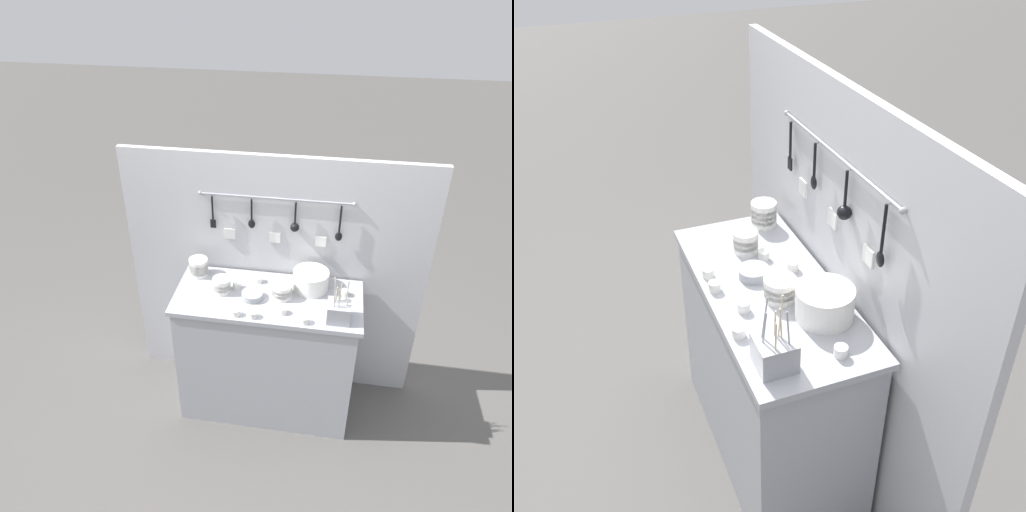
# 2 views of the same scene
# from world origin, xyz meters

# --- Properties ---
(ground_plane) EXTENTS (20.00, 20.00, 0.00)m
(ground_plane) POSITION_xyz_m (0.00, 0.00, 0.00)
(ground_plane) COLOR #514F4C
(counter) EXTENTS (1.16, 0.52, 0.94)m
(counter) POSITION_xyz_m (0.00, 0.00, 0.47)
(counter) COLOR #9EA0A8
(counter) RESTS_ON ground
(back_wall) EXTENTS (1.96, 0.09, 1.75)m
(back_wall) POSITION_xyz_m (0.00, 0.29, 0.88)
(back_wall) COLOR #B2B2B7
(back_wall) RESTS_ON ground
(bowl_stack_back_corner) EXTENTS (0.13, 0.13, 0.09)m
(bowl_stack_back_corner) POSITION_xyz_m (0.08, 0.01, 0.99)
(bowl_stack_back_corner) COLOR silver
(bowl_stack_back_corner) RESTS_ON counter
(bowl_stack_nested_right) EXTENTS (0.12, 0.12, 0.12)m
(bowl_stack_nested_right) POSITION_xyz_m (-0.48, 0.16, 1.00)
(bowl_stack_nested_right) COLOR silver
(bowl_stack_nested_right) RESTS_ON counter
(bowl_stack_tall_left) EXTENTS (0.11, 0.11, 0.10)m
(bowl_stack_tall_left) POSITION_xyz_m (-0.29, 0.00, 0.99)
(bowl_stack_tall_left) COLOR silver
(bowl_stack_tall_left) RESTS_ON counter
(plate_stack) EXTENTS (0.22, 0.22, 0.13)m
(plate_stack) POSITION_xyz_m (0.25, 0.13, 1.00)
(plate_stack) COLOR silver
(plate_stack) RESTS_ON counter
(steel_mixing_bowl) EXTENTS (0.13, 0.13, 0.04)m
(steel_mixing_bowl) POSITION_xyz_m (-0.09, -0.03, 0.96)
(steel_mixing_bowl) COLOR #93969E
(steel_mixing_bowl) RESTS_ON counter
(cutlery_caddy) EXTENTS (0.13, 0.13, 0.27)m
(cutlery_caddy) POSITION_xyz_m (0.43, -0.15, 1.00)
(cutlery_caddy) COLOR #93969E
(cutlery_caddy) RESTS_ON counter
(cup_back_left) EXTENTS (0.05, 0.05, 0.04)m
(cup_back_left) POSITION_xyz_m (0.24, -0.21, 0.96)
(cup_back_left) COLOR silver
(cup_back_left) RESTS_ON counter
(cup_edge_far) EXTENTS (0.05, 0.05, 0.04)m
(cup_edge_far) POSITION_xyz_m (-0.06, -0.21, 0.96)
(cup_edge_far) COLOR silver
(cup_edge_far) RESTS_ON counter
(cup_front_left) EXTENTS (0.05, 0.05, 0.04)m
(cup_front_left) POSITION_xyz_m (0.11, -0.15, 0.96)
(cup_front_left) COLOR silver
(cup_front_left) RESTS_ON counter
(cup_back_right) EXTENTS (0.05, 0.05, 0.04)m
(cup_back_right) POSITION_xyz_m (-0.21, 0.05, 0.96)
(cup_back_right) COLOR silver
(cup_back_right) RESTS_ON counter
(cup_front_right) EXTENTS (0.05, 0.05, 0.04)m
(cup_front_right) POSITION_xyz_m (-0.16, -0.21, 0.96)
(cup_front_right) COLOR silver
(cup_front_right) RESTS_ON counter
(cup_mid_row) EXTENTS (0.05, 0.05, 0.04)m
(cup_mid_row) POSITION_xyz_m (0.47, 0.09, 0.96)
(cup_mid_row) COLOR silver
(cup_mid_row) RESTS_ON counter
(cup_centre) EXTENTS (0.05, 0.05, 0.04)m
(cup_centre) POSITION_xyz_m (-0.08, 0.14, 0.96)
(cup_centre) COLOR silver
(cup_centre) RESTS_ON counter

